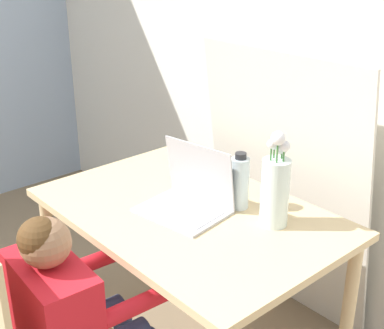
# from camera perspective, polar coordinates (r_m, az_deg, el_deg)

# --- Properties ---
(wall_back) EXTENTS (6.40, 0.05, 2.50)m
(wall_back) POSITION_cam_1_polar(r_m,az_deg,el_deg) (2.37, 14.77, 11.54)
(wall_back) COLOR white
(wall_back) RESTS_ON ground_plane
(dining_table) EXTENTS (1.14, 0.76, 0.75)m
(dining_table) POSITION_cam_1_polar(r_m,az_deg,el_deg) (2.07, -0.34, -7.14)
(dining_table) COLOR #D6B784
(dining_table) RESTS_ON ground_plane
(person_seated) EXTENTS (0.38, 0.44, 0.96)m
(person_seated) POSITION_cam_1_polar(r_m,az_deg,el_deg) (1.80, -12.71, -15.05)
(person_seated) COLOR red
(person_seated) RESTS_ON ground_plane
(laptop) EXTENTS (0.34, 0.28, 0.25)m
(laptop) POSITION_cam_1_polar(r_m,az_deg,el_deg) (2.00, -0.29, -3.27)
(laptop) COLOR #B2B2B7
(laptop) RESTS_ON dining_table
(flower_vase) EXTENTS (0.10, 0.10, 0.36)m
(flower_vase) POSITION_cam_1_polar(r_m,az_deg,el_deg) (1.88, 8.89, -2.39)
(flower_vase) COLOR silver
(flower_vase) RESTS_ON dining_table
(water_bottle) EXTENTS (0.07, 0.07, 0.22)m
(water_bottle) POSITION_cam_1_polar(r_m,az_deg,el_deg) (2.00, 5.12, -1.89)
(water_bottle) COLOR silver
(water_bottle) RESTS_ON dining_table
(cardboard_panel) EXTENTS (0.89, 0.19, 1.27)m
(cardboard_panel) POSITION_cam_1_polar(r_m,az_deg,el_deg) (2.49, 9.73, -2.39)
(cardboard_panel) COLOR silver
(cardboard_panel) RESTS_ON ground_plane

